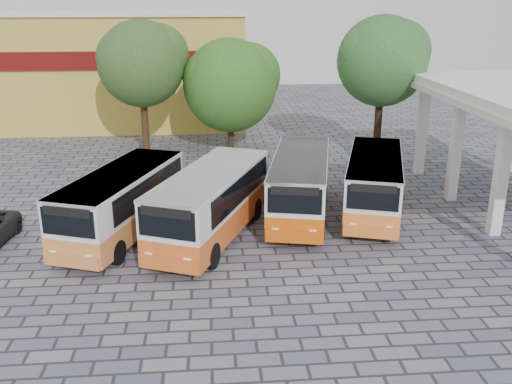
{
  "coord_description": "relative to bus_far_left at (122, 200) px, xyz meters",
  "views": [
    {
      "loc": [
        -3.67,
        -18.87,
        9.18
      ],
      "look_at": [
        -1.76,
        3.58,
        1.5
      ],
      "focal_mm": 40.0,
      "sensor_mm": 36.0,
      "label": 1
    }
  ],
  "objects": [
    {
      "name": "bus_centre_left",
      "position": [
        3.55,
        -0.52,
        0.06
      ],
      "size": [
        5.13,
        8.28,
        2.78
      ],
      "rotation": [
        0.0,
        0.0,
        -0.4
      ],
      "color": "#D1561C",
      "rests_on": "ground"
    },
    {
      "name": "ground",
      "position": [
        7.2,
        -2.89,
        -1.56
      ],
      "size": [
        90.0,
        90.0,
        0.0
      ],
      "primitive_type": "plane",
      "color": "#515161",
      "rests_on": "ground"
    },
    {
      "name": "tree_right",
      "position": [
        13.36,
        9.96,
        4.46
      ],
      "size": [
        5.3,
        5.05,
        8.38
      ],
      "color": "black",
      "rests_on": "ground"
    },
    {
      "name": "tree_middle",
      "position": [
        4.97,
        13.14,
        2.78
      ],
      "size": [
        5.96,
        5.68,
        6.99
      ],
      "color": "#312216",
      "rests_on": "ground"
    },
    {
      "name": "bus_far_right",
      "position": [
        10.76,
        1.66,
        -0.03
      ],
      "size": [
        4.28,
        7.79,
        2.64
      ],
      "rotation": [
        0.0,
        0.0,
        -0.3
      ],
      "color": "orange",
      "rests_on": "ground"
    },
    {
      "name": "tree_left",
      "position": [
        -0.25,
        12.88,
        4.13
      ],
      "size": [
        5.36,
        5.1,
        8.08
      ],
      "color": "#412915",
      "rests_on": "ground"
    },
    {
      "name": "bus_far_left",
      "position": [
        0.0,
        0.0,
        0.0
      ],
      "size": [
        4.67,
        7.97,
        2.69
      ],
      "rotation": [
        0.0,
        0.0,
        -0.35
      ],
      "color": "orange",
      "rests_on": "ground"
    },
    {
      "name": "shophouse_block",
      "position": [
        -3.8,
        23.1,
        2.61
      ],
      "size": [
        20.4,
        10.4,
        8.3
      ],
      "color": "gold",
      "rests_on": "ground"
    },
    {
      "name": "bus_centre_right",
      "position": [
        7.45,
        1.6,
        0.02
      ],
      "size": [
        3.85,
        7.95,
        2.73
      ],
      "rotation": [
        0.0,
        0.0,
        -0.21
      ],
      "color": "#D25006",
      "rests_on": "ground"
    }
  ]
}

